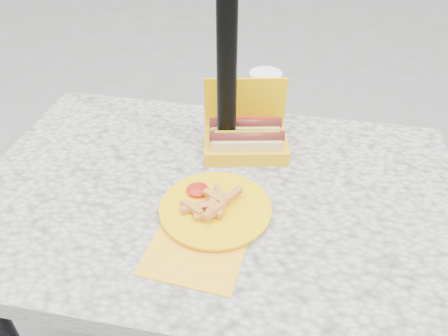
% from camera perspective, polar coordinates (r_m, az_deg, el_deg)
% --- Properties ---
extents(picnic_table, '(1.20, 0.80, 0.75)m').
position_cam_1_polar(picnic_table, '(1.16, -1.21, -6.91)').
color(picnic_table, beige).
rests_on(picnic_table, ground).
extents(umbrella_pole, '(0.05, 0.05, 2.20)m').
position_cam_1_polar(umbrella_pole, '(1.04, 0.39, 17.89)').
color(umbrella_pole, black).
rests_on(umbrella_pole, ground).
extents(hotdog_box, '(0.25, 0.19, 0.19)m').
position_cam_1_polar(hotdog_box, '(1.19, 2.85, 4.03)').
color(hotdog_box, '#F8BF00').
rests_on(hotdog_box, picnic_table).
extents(fries_plate, '(0.26, 0.36, 0.05)m').
position_cam_1_polar(fries_plate, '(1.01, -1.42, -5.59)').
color(fries_plate, yellow).
rests_on(fries_plate, picnic_table).
extents(soda_cup, '(0.09, 0.09, 0.17)m').
position_cam_1_polar(soda_cup, '(1.28, 5.26, 8.85)').
color(soda_cup, orange).
rests_on(soda_cup, picnic_table).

